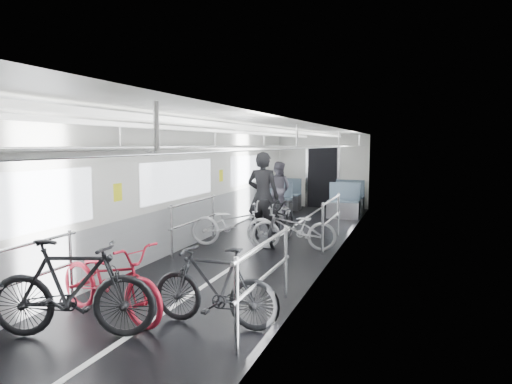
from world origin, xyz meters
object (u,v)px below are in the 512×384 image
bike_aisle (283,220)px  person_standing (263,196)px  bike_left_mid (73,289)px  bike_left_near (110,280)px  bike_right_near (215,286)px  bike_right_mid (294,228)px  person_seated (278,189)px  bike_left_far (233,224)px

bike_aisle → person_standing: person_standing is taller
bike_left_mid → bike_aisle: bearing=-27.5°
bike_left_mid → bike_left_near: bearing=-21.6°
bike_right_near → bike_right_mid: size_ratio=0.93×
bike_right_mid → person_seated: person_seated is taller
bike_left_far → bike_aisle: bike_aisle is taller
person_standing → bike_left_far: bearing=63.2°
bike_right_mid → person_standing: size_ratio=0.87×
person_seated → bike_right_mid: bearing=117.3°
bike_left_near → person_standing: person_standing is taller
person_seated → bike_left_mid: bearing=98.6°
bike_left_near → bike_right_near: 1.31m
person_seated → bike_right_near: bearing=108.1°
bike_left_near → person_seated: (-0.34, 8.22, 0.32)m
bike_left_far → bike_right_mid: bike_left_far is taller
bike_left_far → bike_right_mid: bearing=-95.4°
bike_aisle → person_seated: 3.66m
person_standing → person_seated: bearing=-77.6°
bike_right_near → person_seated: size_ratio=0.98×
bike_left_mid → bike_left_far: bearing=-18.1°
bike_left_far → bike_right_near: (1.37, -3.92, 0.00)m
bike_left_near → bike_aisle: (0.80, 4.75, 0.02)m
bike_left_far → person_seated: (-0.26, 4.10, 0.33)m
bike_right_near → bike_aisle: size_ratio=0.83×
person_standing → person_seated: (-0.66, 3.36, -0.17)m
bike_right_mid → bike_aisle: 0.68m
bike_right_near → bike_right_mid: bike_right_near is taller
bike_left_near → bike_left_far: bearing=16.2°
bike_aisle → bike_left_near: bearing=-101.1°
bike_left_mid → bike_left_far: size_ratio=1.01×
bike_left_mid → bike_aisle: bike_left_mid is taller
person_standing → person_seated: size_ratio=1.22×
bike_aisle → bike_right_mid: bearing=-57.2°
bike_left_far → person_seated: bearing=-5.5°
bike_left_mid → person_seated: size_ratio=1.13×
bike_left_mid → bike_right_mid: bike_left_mid is taller
bike_left_near → person_seated: size_ratio=1.13×
person_standing → bike_left_near: bearing=87.6°
bike_left_near → person_seated: 8.23m
bike_left_mid → bike_right_mid: 4.95m
bike_left_near → bike_right_mid: bike_left_near is taller
bike_left_near → bike_aisle: bearing=5.6°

